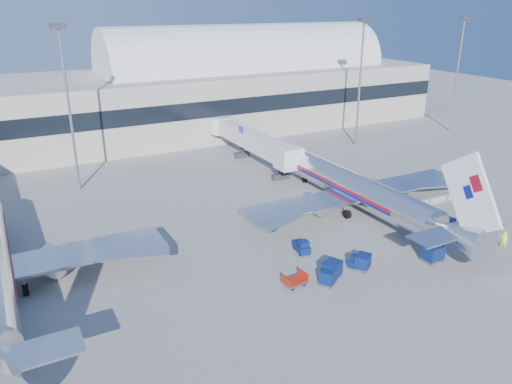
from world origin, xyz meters
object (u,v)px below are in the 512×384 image
cart_train_c (328,276)px  cart_solo_far (447,224)px  tug_lead (357,261)px  mast_west (66,85)px  barrier_far (454,195)px  jetbridge_near (248,138)px  airliner_main (360,190)px  ramp_worker (504,239)px  cart_train_b (332,270)px  tug_left (302,246)px  barrier_mid (437,199)px  cart_open_red (295,281)px  mast_far_east (459,58)px  cart_solo_near (433,253)px  barrier_near (419,204)px  mast_east (361,65)px  cart_train_a (363,261)px  tug_right (439,232)px

cart_train_c → cart_solo_far: (19.43, 3.27, 0.00)m
tug_lead → cart_train_c: 4.75m
mast_west → barrier_far: bearing=-32.1°
jetbridge_near → mast_west: 29.67m
airliner_main → ramp_worker: 17.27m
mast_west → cart_train_b: size_ratio=9.10×
mast_west → cart_solo_far: 51.65m
jetbridge_near → tug_left: bearing=-107.5°
barrier_mid → cart_open_red: barrier_mid is taller
mast_far_east → ramp_worker: (-37.52, -40.94, -13.81)m
cart_solo_near → barrier_near: bearing=47.5°
cart_train_c → barrier_mid: bearing=-10.2°
tug_lead → cart_solo_far: bearing=-18.8°
mast_east → mast_far_east: bearing=0.0°
mast_east → cart_train_c: mast_east is taller
airliner_main → jetbridge_near: bearing=95.2°
barrier_near → tug_lead: 19.35m
cart_open_red → mast_west: bearing=104.6°
mast_far_east → tug_lead: (-54.30, -36.65, -14.15)m
cart_train_a → cart_solo_far: cart_train_a is taller
barrier_far → cart_train_a: size_ratio=1.37×
mast_far_east → cart_train_b: (-57.95, -37.31, -13.85)m
cart_train_b → cart_solo_near: size_ratio=1.20×
jetbridge_near → cart_solo_near: 40.42m
barrier_mid → barrier_far: 3.30m
mast_west → cart_train_a: (20.90, -37.30, -13.97)m
mast_far_east → barrier_mid: 46.10m
tug_left → ramp_worker: ramp_worker is taller
jetbridge_near → tug_right: bearing=-81.1°
barrier_mid → tug_right: (-7.98, -7.69, 0.17)m
cart_train_b → mast_west: bearing=86.7°
cart_open_red → tug_left: bearing=46.0°
tug_right → cart_solo_near: 6.30m
jetbridge_near → tug_right: jetbridge_near is taller
mast_far_east → tug_lead: mast_far_east is taller
cart_train_a → cart_solo_far: (14.67, 2.55, -0.03)m
cart_solo_near → airliner_main: bearing=80.7°
jetbridge_near → tug_left: size_ratio=10.78×
cart_open_red → mast_east: bearing=39.8°
airliner_main → cart_solo_far: (5.57, -9.25, -2.13)m
airliner_main → cart_train_a: size_ratio=16.96×
tug_left → cart_train_c: size_ratio=1.20×
airliner_main → tug_left: 14.07m
barrier_near → cart_solo_near: (-9.69, -11.49, 0.49)m
cart_open_red → barrier_near: bearing=14.2°
airliner_main → cart_solo_far: bearing=-58.9°
tug_lead → tug_right: (12.63, 0.96, -0.03)m
mast_far_east → barrier_mid: size_ratio=7.53×
barrier_near → tug_left: (-20.55, -3.45, 0.26)m
mast_east → mast_far_east: size_ratio=1.00×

